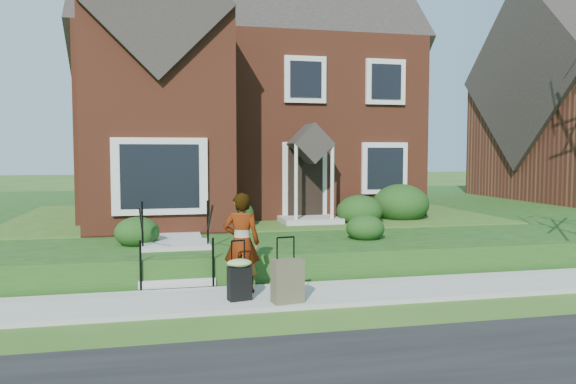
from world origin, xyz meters
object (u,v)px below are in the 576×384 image
object	(u,v)px
woman	(242,243)
suitcase_black	(239,277)
front_steps	(176,257)
suitcase_olive	(288,281)

from	to	relation	value
woman	suitcase_black	xyz separation A→B (m)	(-0.11, -0.54, -0.49)
front_steps	suitcase_olive	xyz separation A→B (m)	(1.75, -2.40, -0.03)
front_steps	woman	size ratio (longest dim) A/B	1.14
front_steps	woman	distance (m)	1.96
woman	suitcase_olive	bearing A→B (deg)	141.46
woman	suitcase_black	size ratio (longest dim) A/B	1.75
front_steps	suitcase_black	distance (m)	2.31
front_steps	suitcase_black	world-z (taller)	front_steps
front_steps	suitcase_black	bearing A→B (deg)	-64.51
suitcase_black	woman	bearing A→B (deg)	66.11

